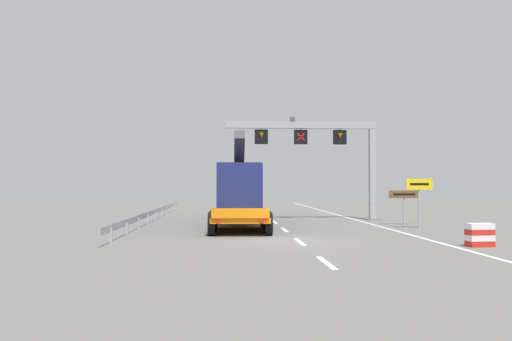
{
  "coord_description": "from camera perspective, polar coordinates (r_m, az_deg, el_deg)",
  "views": [
    {
      "loc": [
        -2.56,
        -21.15,
        2.4
      ],
      "look_at": [
        -0.79,
        8.67,
        3.25
      ],
      "focal_mm": 34.85,
      "sensor_mm": 36.0,
      "label": 1
    }
  ],
  "objects": [
    {
      "name": "ground",
      "position": [
        21.44,
        3.52,
        -8.06
      ],
      "size": [
        112.0,
        112.0,
        0.0
      ],
      "primitive_type": "plane",
      "color": "slate"
    },
    {
      "name": "lane_markings",
      "position": [
        37.47,
        1.3,
        -5.29
      ],
      "size": [
        0.2,
        46.85,
        0.01
      ],
      "color": "silver",
      "rests_on": "ground"
    },
    {
      "name": "edge_line_right",
      "position": [
        34.37,
        11.44,
        -5.6
      ],
      "size": [
        0.2,
        63.0,
        0.01
      ],
      "primitive_type": "cube",
      "color": "silver",
      "rests_on": "ground"
    },
    {
      "name": "overhead_lane_gantry",
      "position": [
        34.04,
        7.56,
        3.3
      ],
      "size": [
        10.47,
        0.9,
        6.97
      ],
      "color": "#9EA0A5",
      "rests_on": "ground"
    },
    {
      "name": "heavy_haul_truck_orange",
      "position": [
        30.82,
        -2.01,
        -2.4
      ],
      "size": [
        3.16,
        14.09,
        5.3
      ],
      "color": "orange",
      "rests_on": "ground"
    },
    {
      "name": "exit_sign_yellow",
      "position": [
        28.47,
        18.23,
        -2.21
      ],
      "size": [
        1.46,
        0.15,
        2.73
      ],
      "color": "#9EA0A5",
      "rests_on": "ground"
    },
    {
      "name": "tourist_info_sign_brown",
      "position": [
        30.88,
        16.63,
        -3.06
      ],
      "size": [
        1.82,
        0.15,
        2.05
      ],
      "color": "#9EA0A5",
      "rests_on": "ground"
    },
    {
      "name": "crash_barrier_striped",
      "position": [
        21.23,
        24.29,
        -6.76
      ],
      "size": [
        1.05,
        0.61,
        0.9
      ],
      "color": "red",
      "rests_on": "ground"
    },
    {
      "name": "guardrail_left",
      "position": [
        33.94,
        -11.52,
        -4.7
      ],
      "size": [
        0.13,
        28.81,
        0.76
      ],
      "color": "#999EA3",
      "rests_on": "ground"
    }
  ]
}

